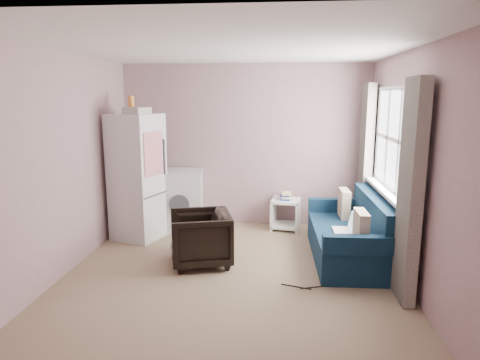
{
  "coord_description": "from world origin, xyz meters",
  "views": [
    {
      "loc": [
        0.5,
        -4.51,
        2.01
      ],
      "look_at": [
        0.05,
        0.6,
        1.0
      ],
      "focal_mm": 32.0,
      "sensor_mm": 36.0,
      "label": 1
    }
  ],
  "objects_px": {
    "side_table": "(286,212)",
    "sofa": "(351,236)",
    "fridge": "(137,176)",
    "washing_machine": "(181,198)",
    "armchair": "(200,235)"
  },
  "relations": [
    {
      "from": "side_table",
      "to": "sofa",
      "type": "xyz_separation_m",
      "value": [
        0.8,
        -1.17,
        0.02
      ]
    },
    {
      "from": "side_table",
      "to": "fridge",
      "type": "bearing_deg",
      "value": -164.38
    },
    {
      "from": "side_table",
      "to": "sofa",
      "type": "relative_size",
      "value": 0.32
    },
    {
      "from": "washing_machine",
      "to": "side_table",
      "type": "bearing_deg",
      "value": -2.97
    },
    {
      "from": "fridge",
      "to": "washing_machine",
      "type": "relative_size",
      "value": 2.23
    },
    {
      "from": "armchair",
      "to": "fridge",
      "type": "distance_m",
      "value": 1.49
    },
    {
      "from": "armchair",
      "to": "sofa",
      "type": "height_order",
      "value": "sofa"
    },
    {
      "from": "armchair",
      "to": "washing_machine",
      "type": "xyz_separation_m",
      "value": [
        -0.54,
        1.38,
        0.11
      ]
    },
    {
      "from": "armchair",
      "to": "fridge",
      "type": "height_order",
      "value": "fridge"
    },
    {
      "from": "side_table",
      "to": "sofa",
      "type": "bearing_deg",
      "value": -55.72
    },
    {
      "from": "fridge",
      "to": "sofa",
      "type": "bearing_deg",
      "value": 7.17
    },
    {
      "from": "sofa",
      "to": "armchair",
      "type": "bearing_deg",
      "value": -170.82
    },
    {
      "from": "armchair",
      "to": "side_table",
      "type": "height_order",
      "value": "armchair"
    },
    {
      "from": "fridge",
      "to": "washing_machine",
      "type": "bearing_deg",
      "value": 61.27
    },
    {
      "from": "armchair",
      "to": "side_table",
      "type": "distance_m",
      "value": 1.83
    }
  ]
}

